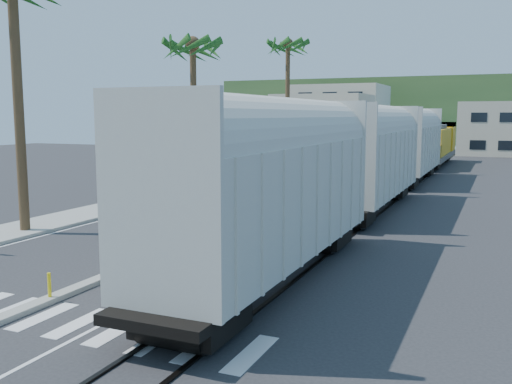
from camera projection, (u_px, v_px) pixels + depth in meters
ground at (74, 292)px, 17.12m from camera, size 140.00×140.00×0.00m
sidewalk at (212, 184)px, 43.19m from camera, size 3.00×90.00×0.15m
rails at (400, 189)px, 40.61m from camera, size 1.56×100.00×0.06m
median at (296, 200)px, 35.26m from camera, size 0.45×60.00×0.85m
crosswalk at (23, 313)px, 15.30m from camera, size 14.00×2.20×0.01m
lane_markings at (291, 189)px, 40.70m from camera, size 9.42×90.00×0.01m
freight_train at (391, 152)px, 36.69m from camera, size 3.00×60.94×5.85m
palm_trees at (200, 35)px, 39.50m from camera, size 3.50×37.20×13.75m
buildings at (372, 121)px, 84.22m from camera, size 38.00×27.00×10.00m
hillside at (438, 111)px, 107.25m from camera, size 80.00×20.00×12.00m
car_lead at (144, 217)px, 25.97m from camera, size 1.79×4.00×1.34m
car_second at (191, 200)px, 30.00m from camera, size 2.54×5.32×1.66m
car_third at (235, 188)px, 35.56m from camera, size 2.77×5.57×1.54m
car_rear at (275, 180)px, 40.54m from camera, size 2.43×4.88×1.33m
cyclist at (144, 265)px, 17.33m from camera, size 2.18×2.54×2.41m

